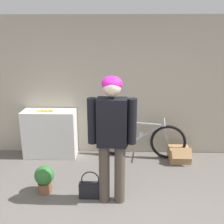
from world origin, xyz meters
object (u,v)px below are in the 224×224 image
object	(u,v)px
cardboard_box	(179,154)
handbag	(90,189)
person	(112,130)
bicycle	(140,139)
potted_plant	(44,178)
banana	(45,111)

from	to	relation	value
cardboard_box	handbag	bearing A→B (deg)	-141.71
person	cardboard_box	distance (m)	1.99
bicycle	potted_plant	distance (m)	1.93
cardboard_box	potted_plant	world-z (taller)	potted_plant
banana	handbag	xyz separation A→B (m)	(0.96, -1.30, -0.79)
bicycle	handbag	world-z (taller)	bicycle
person	handbag	bearing A→B (deg)	171.04
banana	potted_plant	bearing A→B (deg)	-77.29
bicycle	cardboard_box	world-z (taller)	bicycle
cardboard_box	potted_plant	size ratio (longest dim) A/B	1.05
banana	potted_plant	size ratio (longest dim) A/B	0.78
bicycle	cardboard_box	distance (m)	0.78
potted_plant	person	bearing A→B (deg)	-10.31
potted_plant	cardboard_box	bearing A→B (deg)	26.10
banana	potted_plant	distance (m)	1.39
bicycle	banana	size ratio (longest dim) A/B	5.20
bicycle	person	bearing A→B (deg)	-101.39
person	potted_plant	xyz separation A→B (m)	(-1.00, 0.18, -0.83)
banana	potted_plant	world-z (taller)	banana
bicycle	banana	bearing A→B (deg)	-170.93
handbag	cardboard_box	size ratio (longest dim) A/B	0.94
cardboard_box	bicycle	bearing A→B (deg)	168.96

